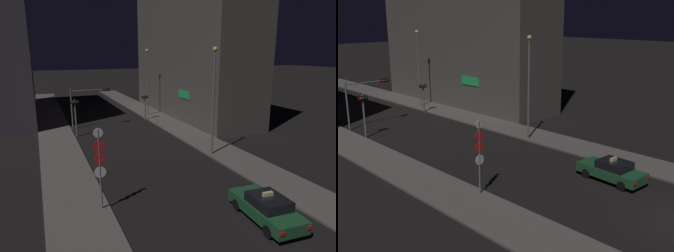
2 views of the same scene
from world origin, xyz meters
The scene contains 10 objects.
sidewalk_left centered at (-6.47, 29.65, 0.06)m, with size 3.43×63.30×0.13m, color #5B5651.
sidewalk_right centered at (6.47, 29.65, 0.06)m, with size 3.43×63.30×0.13m, color #5B5651.
building_facade_right centered at (11.46, 31.71, 9.88)m, with size 6.64×24.60×19.76m.
taxi centered at (2.32, 5.53, 0.74)m, with size 2.11×4.57×1.62m.
traffic_light_overhead centered at (-2.70, 29.36, 3.36)m, with size 4.41×0.42×4.55m.
traffic_light_left_kerb centered at (-4.50, 26.06, 2.73)m, with size 0.80×0.42×3.82m.
traffic_light_right_kerb centered at (4.50, 30.43, 2.35)m, with size 0.80×0.42×3.24m.
sign_pole_left centered at (-5.20, 9.92, 2.79)m, with size 0.64×0.10×4.55m.
street_lamp_near_block centered at (5.19, 15.51, 5.22)m, with size 0.38×0.38×8.77m.
street_lamp_far_block centered at (5.87, 33.23, 5.34)m, with size 0.41×0.41×8.74m.
Camera 1 is at (-7.91, -5.39, 8.49)m, focal length 32.46 mm.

